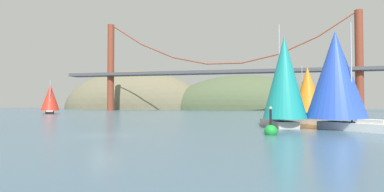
{
  "coord_description": "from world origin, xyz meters",
  "views": [
    {
      "loc": [
        12.5,
        -23.5,
        2.57
      ],
      "look_at": [
        0.0,
        34.66,
        4.23
      ],
      "focal_mm": 28.48,
      "sensor_mm": 36.0,
      "label": 1
    }
  ],
  "objects_px": {
    "channel_buoy": "(271,131)",
    "sailboat_scarlet_sail": "(50,98)",
    "sailboat_orange_sail": "(307,90)",
    "sailboat_blue_spinnaker": "(337,77)",
    "sailboat_teal_sail": "(284,81)"
  },
  "relations": [
    {
      "from": "channel_buoy",
      "to": "sailboat_scarlet_sail",
      "type": "bearing_deg",
      "value": 140.0
    },
    {
      "from": "sailboat_scarlet_sail",
      "to": "channel_buoy",
      "type": "xyz_separation_m",
      "value": [
        58.44,
        -49.04,
        -4.0
      ]
    },
    {
      "from": "sailboat_orange_sail",
      "to": "channel_buoy",
      "type": "height_order",
      "value": "sailboat_orange_sail"
    },
    {
      "from": "sailboat_blue_spinnaker",
      "to": "channel_buoy",
      "type": "bearing_deg",
      "value": -132.57
    },
    {
      "from": "sailboat_blue_spinnaker",
      "to": "sailboat_scarlet_sail",
      "type": "bearing_deg",
      "value": 147.74
    },
    {
      "from": "sailboat_scarlet_sail",
      "to": "channel_buoy",
      "type": "bearing_deg",
      "value": -40.0
    },
    {
      "from": "sailboat_orange_sail",
      "to": "channel_buoy",
      "type": "relative_size",
      "value": 4.2
    },
    {
      "from": "channel_buoy",
      "to": "sailboat_teal_sail",
      "type": "bearing_deg",
      "value": 77.53
    },
    {
      "from": "sailboat_scarlet_sail",
      "to": "sailboat_blue_spinnaker",
      "type": "xyz_separation_m",
      "value": [
        65.51,
        -41.35,
        1.11
      ]
    },
    {
      "from": "sailboat_teal_sail",
      "to": "channel_buoy",
      "type": "xyz_separation_m",
      "value": [
        -1.76,
        -7.98,
        -4.81
      ]
    },
    {
      "from": "sailboat_blue_spinnaker",
      "to": "sailboat_orange_sail",
      "type": "height_order",
      "value": "sailboat_orange_sail"
    },
    {
      "from": "sailboat_scarlet_sail",
      "to": "sailboat_orange_sail",
      "type": "height_order",
      "value": "sailboat_orange_sail"
    },
    {
      "from": "sailboat_teal_sail",
      "to": "sailboat_orange_sail",
      "type": "relative_size",
      "value": 1.06
    },
    {
      "from": "sailboat_teal_sail",
      "to": "channel_buoy",
      "type": "relative_size",
      "value": 4.47
    },
    {
      "from": "sailboat_scarlet_sail",
      "to": "sailboat_blue_spinnaker",
      "type": "relative_size",
      "value": 0.87
    }
  ]
}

